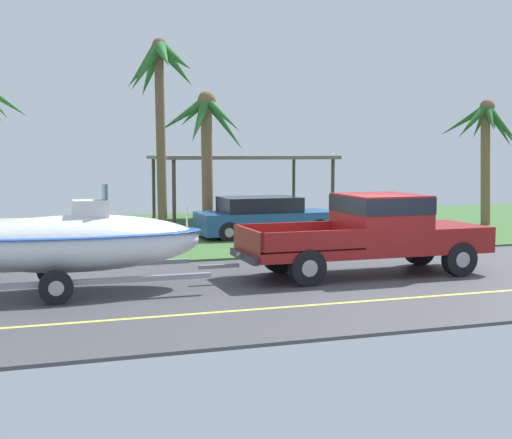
# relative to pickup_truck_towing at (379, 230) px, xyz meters

# --- Properties ---
(ground) EXTENTS (36.00, 22.00, 0.11)m
(ground) POSITION_rel_pickup_truck_towing_xyz_m (-0.73, 7.51, -1.06)
(ground) COLOR #424247
(pickup_truck_towing) EXTENTS (6.03, 2.02, 1.88)m
(pickup_truck_towing) POSITION_rel_pickup_truck_towing_xyz_m (0.00, 0.00, 0.00)
(pickup_truck_towing) COLOR maroon
(pickup_truck_towing) RESTS_ON ground
(boat_on_trailer) EXTENTS (6.24, 2.32, 2.22)m
(boat_on_trailer) POSITION_rel_pickup_truck_towing_xyz_m (-6.89, 0.00, -0.02)
(boat_on_trailer) COLOR gray
(boat_on_trailer) RESTS_ON ground
(parked_sedan_far) EXTENTS (4.58, 1.93, 1.38)m
(parked_sedan_far) POSITION_rel_pickup_truck_towing_xyz_m (-0.27, 7.47, -0.37)
(parked_sedan_far) COLOR #234C89
(parked_sedan_far) RESTS_ON ground
(carport_awning) EXTENTS (6.94, 4.75, 2.73)m
(carport_awning) POSITION_rel_pickup_truck_towing_xyz_m (0.60, 13.03, 1.55)
(carport_awning) COLOR #4C4238
(carport_awning) RESTS_ON ground
(palm_tree_near_left) EXTENTS (3.02, 2.84, 4.90)m
(palm_tree_near_left) POSITION_rel_pickup_truck_towing_xyz_m (9.07, 8.31, 2.62)
(palm_tree_near_left) COLOR brown
(palm_tree_near_left) RESTS_ON ground
(palm_tree_mid) EXTENTS (3.27, 3.41, 4.98)m
(palm_tree_mid) POSITION_rel_pickup_truck_towing_xyz_m (-1.88, 9.07, 2.53)
(palm_tree_mid) COLOR brown
(palm_tree_mid) RESTS_ON ground
(palm_tree_far_left) EXTENTS (2.56, 3.41, 6.42)m
(palm_tree_far_left) POSITION_rel_pickup_truck_towing_xyz_m (-3.70, 7.48, 4.09)
(palm_tree_far_left) COLOR brown
(palm_tree_far_left) RESTS_ON ground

